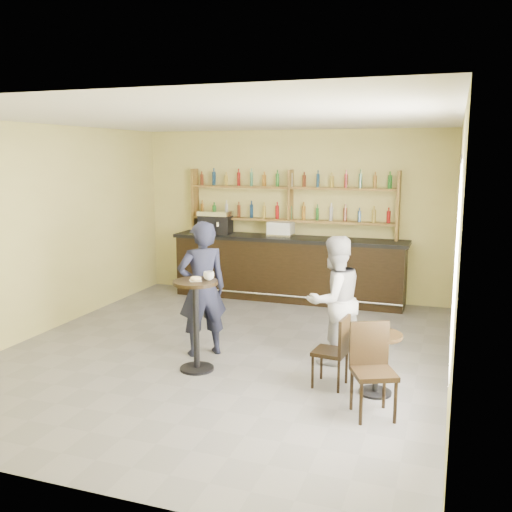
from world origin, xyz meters
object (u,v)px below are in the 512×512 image
(patron_second, at_px, (334,300))
(pedestal_table, at_px, (196,326))
(bar_counter, at_px, (288,268))
(pastry_case, at_px, (281,229))
(espresso_machine, at_px, (216,222))
(cafe_table, at_px, (376,364))
(chair_west, at_px, (330,351))
(man_main, at_px, (202,289))
(chair_south, at_px, (374,372))

(patron_second, bearing_deg, pedestal_table, -20.67)
(bar_counter, bearing_deg, pastry_case, 180.00)
(espresso_machine, height_order, cafe_table, espresso_machine)
(pedestal_table, bearing_deg, chair_west, 1.72)
(bar_counter, relative_size, espresso_machine, 7.23)
(espresso_machine, relative_size, man_main, 0.33)
(pedestal_table, distance_m, chair_south, 2.40)
(pedestal_table, bearing_deg, cafe_table, 0.04)
(espresso_machine, distance_m, patron_second, 4.30)
(man_main, height_order, chair_south, man_main)
(bar_counter, bearing_deg, espresso_machine, 180.00)
(cafe_table, bearing_deg, pastry_case, 120.88)
(cafe_table, distance_m, chair_south, 0.62)
(man_main, relative_size, cafe_table, 2.57)
(bar_counter, height_order, chair_south, bar_counter)
(chair_south, relative_size, patron_second, 0.58)
(pastry_case, xyz_separation_m, chair_south, (2.37, -4.48, -0.86))
(pastry_case, height_order, pedestal_table, pastry_case)
(chair_west, relative_size, chair_south, 0.88)
(cafe_table, bearing_deg, chair_west, 174.81)
(espresso_machine, relative_size, chair_south, 0.63)
(chair_south, bearing_deg, man_main, 130.06)
(pastry_case, height_order, patron_second, patron_second)
(espresso_machine, height_order, pedestal_table, espresso_machine)
(pastry_case, height_order, chair_south, pastry_case)
(chair_west, bearing_deg, cafe_table, 91.01)
(bar_counter, relative_size, man_main, 2.40)
(espresso_machine, xyz_separation_m, cafe_table, (3.66, -3.88, -1.07))
(cafe_table, bearing_deg, pedestal_table, -179.96)
(pastry_case, bearing_deg, pedestal_table, -93.44)
(pastry_case, bearing_deg, man_main, -96.22)
(pedestal_table, height_order, chair_west, pedestal_table)
(espresso_machine, xyz_separation_m, man_main, (1.22, -3.32, -0.50))
(bar_counter, distance_m, patron_second, 3.39)
(patron_second, bearing_deg, man_main, -39.58)
(espresso_machine, height_order, chair_south, espresso_machine)
(pastry_case, xyz_separation_m, chair_west, (1.77, -3.83, -0.92))
(man_main, bearing_deg, chair_south, 114.68)
(man_main, distance_m, patron_second, 1.79)
(pedestal_table, relative_size, man_main, 0.63)
(pastry_case, height_order, man_main, man_main)
(chair_west, bearing_deg, pastry_case, -148.98)
(pedestal_table, bearing_deg, patron_second, 28.03)
(espresso_machine, height_order, man_main, man_main)
(cafe_table, height_order, patron_second, patron_second)
(bar_counter, height_order, chair_west, bar_counter)
(man_main, height_order, chair_west, man_main)
(bar_counter, distance_m, man_main, 3.35)
(espresso_machine, bearing_deg, cafe_table, -52.35)
(pastry_case, distance_m, chair_south, 5.15)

